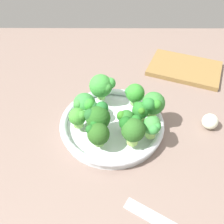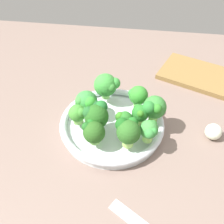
{
  "view_description": "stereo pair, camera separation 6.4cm",
  "coord_description": "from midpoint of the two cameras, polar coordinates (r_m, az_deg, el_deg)",
  "views": [
    {
      "loc": [
        -2.7,
        43.92,
        51.1
      ],
      "look_at": [
        -2.5,
        -2.52,
        6.35
      ],
      "focal_mm": 39.56,
      "sensor_mm": 36.0,
      "label": 1
    },
    {
      "loc": [
        -9.12,
        43.45,
        51.1
      ],
      "look_at": [
        -2.5,
        -2.52,
        6.35
      ],
      "focal_mm": 39.56,
      "sensor_mm": 36.0,
      "label": 2
    }
  ],
  "objects": [
    {
      "name": "broccoli_floret_0",
      "position": [
        0.69,
        2.55,
        4.24
      ],
      "size": [
        5.56,
        5.3,
        6.62
      ],
      "color": "#79C15C",
      "rests_on": "bowl"
    },
    {
      "name": "broccoli_floret_9",
      "position": [
        0.61,
        -6.37,
        -1.29
      ],
      "size": [
        6.5,
        6.73,
        7.56
      ],
      "color": "#78B15D",
      "rests_on": "bowl"
    },
    {
      "name": "broccoli_floret_10",
      "position": [
        0.63,
        3.69,
        0.02
      ],
      "size": [
        4.45,
        4.55,
        6.42
      ],
      "color": "#9EDA68",
      "rests_on": "bowl"
    },
    {
      "name": "broccoli_floret_7",
      "position": [
        0.64,
        6.67,
        1.73
      ],
      "size": [
        6.29,
        6.61,
        7.77
      ],
      "color": "#88C356",
      "rests_on": "bowl"
    },
    {
      "name": "broccoli_floret_5",
      "position": [
        0.58,
        1.56,
        -4.16
      ],
      "size": [
        6.26,
        6.31,
        7.44
      ],
      "color": "#A2D361",
      "rests_on": "bowl"
    },
    {
      "name": "bowl",
      "position": [
        0.68,
        -2.72,
        -2.96
      ],
      "size": [
        28.39,
        28.39,
        3.35
      ],
      "color": "silver",
      "rests_on": "ground_plane"
    },
    {
      "name": "ground_plane",
      "position": [
        0.68,
        -4.82,
        -6.19
      ],
      "size": [
        130.0,
        130.0,
        2.5
      ],
      "primitive_type": "cube",
      "color": "#7D685D"
    },
    {
      "name": "broccoli_floret_6",
      "position": [
        0.64,
        -10.53,
        -1.2
      ],
      "size": [
        5.32,
        4.59,
        5.49
      ],
      "color": "#8ED062",
      "rests_on": "bowl"
    },
    {
      "name": "broccoli_floret_1",
      "position": [
        0.6,
        6.31,
        -3.43
      ],
      "size": [
        4.56,
        5.34,
        6.12
      ],
      "color": "#9ED769",
      "rests_on": "bowl"
    },
    {
      "name": "broccoli_floret_3",
      "position": [
        0.59,
        -6.44,
        -5.13
      ],
      "size": [
        5.76,
        5.84,
        6.11
      ],
      "color": "#7AB350",
      "rests_on": "bowl"
    },
    {
      "name": "garlic_bulb",
      "position": [
        0.72,
        19.36,
        -2.2
      ],
      "size": [
        4.38,
        4.38,
        4.38
      ],
      "primitive_type": "sphere",
      "color": "white",
      "rests_on": "ground_plane"
    },
    {
      "name": "broccoli_floret_4",
      "position": [
        0.71,
        -4.94,
        5.89
      ],
      "size": [
        7.57,
        6.63,
        7.81
      ],
      "color": "#98DA71",
      "rests_on": "bowl"
    },
    {
      "name": "broccoli_floret_2",
      "position": [
        0.62,
        0.16,
        -1.38
      ],
      "size": [
        4.54,
        4.2,
        5.43
      ],
      "color": "#9CD56D",
      "rests_on": "bowl"
    },
    {
      "name": "broccoli_floret_8",
      "position": [
        0.66,
        -8.93,
        1.56
      ],
      "size": [
        6.67,
        6.08,
        6.62
      ],
      "color": "#80C05B",
      "rests_on": "bowl"
    },
    {
      "name": "cutting_board",
      "position": [
        0.93,
        14.52,
        9.66
      ],
      "size": [
        29.2,
        25.03,
        1.6
      ],
      "primitive_type": "cube",
      "rotation": [
        0.0,
        0.0,
        -0.38
      ],
      "color": "olive",
      "rests_on": "ground_plane"
    }
  ]
}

